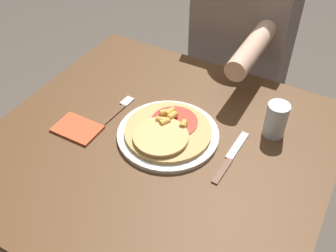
% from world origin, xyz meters
% --- Properties ---
extents(dining_table, '(0.96, 0.92, 0.76)m').
position_xyz_m(dining_table, '(0.00, 0.00, 0.64)').
color(dining_table, brown).
rests_on(dining_table, ground_plane).
extents(plate, '(0.30, 0.30, 0.01)m').
position_xyz_m(plate, '(0.01, 0.04, 0.77)').
color(plate, silver).
rests_on(plate, dining_table).
extents(pizza, '(0.26, 0.26, 0.04)m').
position_xyz_m(pizza, '(0.01, 0.04, 0.78)').
color(pizza, tan).
rests_on(pizza, plate).
extents(fork, '(0.03, 0.18, 0.00)m').
position_xyz_m(fork, '(-0.18, 0.07, 0.76)').
color(fork, brown).
rests_on(fork, dining_table).
extents(knife, '(0.03, 0.22, 0.00)m').
position_xyz_m(knife, '(0.21, 0.05, 0.76)').
color(knife, brown).
rests_on(knife, dining_table).
extents(drinking_glass, '(0.06, 0.06, 0.11)m').
position_xyz_m(drinking_glass, '(0.28, 0.20, 0.81)').
color(drinking_glass, silver).
rests_on(drinking_glass, dining_table).
extents(napkin, '(0.14, 0.10, 0.01)m').
position_xyz_m(napkin, '(-0.24, -0.07, 0.76)').
color(napkin, '#C6512D').
rests_on(napkin, dining_table).
extents(person_diner, '(0.37, 0.52, 1.21)m').
position_xyz_m(person_diner, '(0.01, 0.67, 0.72)').
color(person_diner, '#2D2D38').
rests_on(person_diner, ground_plane).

